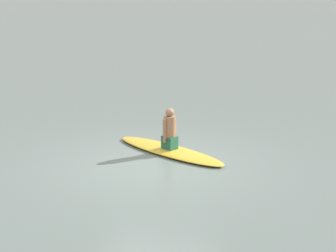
{
  "coord_description": "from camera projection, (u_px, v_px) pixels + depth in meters",
  "views": [
    {
      "loc": [
        10.97,
        4.1,
        3.91
      ],
      "look_at": [
        -1.04,
        -0.06,
        0.57
      ],
      "focal_mm": 62.83,
      "sensor_mm": 36.0,
      "label": 1
    }
  ],
  "objects": [
    {
      "name": "ground_plane",
      "position": [
        155.0,
        164.0,
        12.32
      ],
      "size": [
        400.0,
        400.0,
        0.0
      ],
      "primitive_type": "plane",
      "color": "slate"
    },
    {
      "name": "surfboard",
      "position": [
        170.0,
        150.0,
        13.11
      ],
      "size": [
        2.03,
        3.13,
        0.09
      ],
      "primitive_type": "ellipsoid",
      "rotation": [
        0.0,
        0.0,
        -2.02
      ],
      "color": "gold",
      "rests_on": "ground"
    },
    {
      "name": "person_paddler",
      "position": [
        170.0,
        131.0,
        12.99
      ],
      "size": [
        0.39,
        0.38,
        0.92
      ],
      "rotation": [
        0.0,
        0.0,
        -2.02
      ],
      "color": "#26664C",
      "rests_on": "surfboard"
    }
  ]
}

